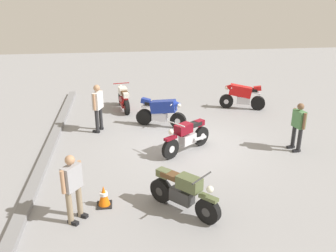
% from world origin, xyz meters
% --- Properties ---
extents(ground_plane, '(40.00, 40.00, 0.00)m').
position_xyz_m(ground_plane, '(0.00, 0.00, 0.00)').
color(ground_plane, gray).
extents(curb_edge, '(14.00, 0.30, 0.15)m').
position_xyz_m(curb_edge, '(0.00, 4.60, 0.07)').
color(curb_edge, gray).
rests_on(curb_edge, ground).
extents(motorcycle_red_sportbike, '(0.94, 1.90, 1.14)m').
position_xyz_m(motorcycle_red_sportbike, '(3.62, -2.98, 0.59)').
color(motorcycle_red_sportbike, black).
rests_on(motorcycle_red_sportbike, ground).
extents(motorcycle_olive_vintage, '(1.55, 1.44, 1.07)m').
position_xyz_m(motorcycle_olive_vintage, '(-3.69, 0.91, 0.49)').
color(motorcycle_olive_vintage, black).
rests_on(motorcycle_olive_vintage, ground).
extents(motorcycle_maroon_cruiser, '(1.36, 1.74, 1.09)m').
position_xyz_m(motorcycle_maroon_cruiser, '(-0.42, 0.22, 0.52)').
color(motorcycle_maroon_cruiser, black).
rests_on(motorcycle_maroon_cruiser, ground).
extents(motorcycle_cream_vintage, '(1.95, 0.70, 1.07)m').
position_xyz_m(motorcycle_cream_vintage, '(4.22, 2.11, 0.49)').
color(motorcycle_cream_vintage, black).
rests_on(motorcycle_cream_vintage, ground).
extents(motorcycle_blue_sportbike, '(1.04, 1.85, 1.14)m').
position_xyz_m(motorcycle_blue_sportbike, '(1.95, 0.75, 0.59)').
color(motorcycle_blue_sportbike, black).
rests_on(motorcycle_blue_sportbike, ground).
extents(person_in_white_shirt, '(0.66, 0.45, 1.75)m').
position_xyz_m(person_in_white_shirt, '(1.76, 3.06, 1.01)').
color(person_in_white_shirt, '#262628').
rests_on(person_in_white_shirt, ground).
extents(person_in_gray_shirt, '(0.56, 0.49, 1.60)m').
position_xyz_m(person_in_gray_shirt, '(-3.70, 3.37, 0.90)').
color(person_in_gray_shirt, gray).
rests_on(person_in_gray_shirt, ground).
extents(person_in_green_shirt, '(0.63, 0.36, 1.58)m').
position_xyz_m(person_in_green_shirt, '(-0.79, -3.29, 0.88)').
color(person_in_green_shirt, '#262628').
rests_on(person_in_green_shirt, ground).
extents(traffic_cone, '(0.36, 0.36, 0.53)m').
position_xyz_m(traffic_cone, '(-3.21, 2.75, 0.26)').
color(traffic_cone, black).
rests_on(traffic_cone, ground).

